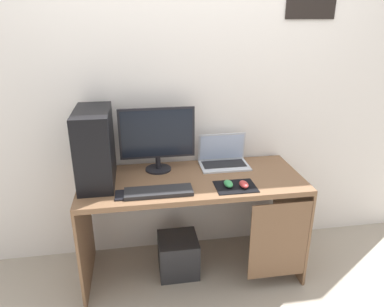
{
  "coord_description": "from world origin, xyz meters",
  "views": [
    {
      "loc": [
        -0.35,
        -2.15,
        1.77
      ],
      "look_at": [
        0.0,
        0.0,
        0.92
      ],
      "focal_mm": 33.25,
      "sensor_mm": 36.0,
      "label": 1
    }
  ],
  "objects_px": {
    "pc_tower": "(95,147)",
    "keyboard": "(159,192)",
    "laptop": "(223,159)",
    "mouse_left": "(228,184)",
    "monitor": "(157,138)",
    "subwoofer": "(178,255)",
    "cell_phone": "(121,195)",
    "mouse_right": "(244,184)"
  },
  "relations": [
    {
      "from": "laptop",
      "to": "cell_phone",
      "type": "height_order",
      "value": "laptop"
    },
    {
      "from": "pc_tower",
      "to": "cell_phone",
      "type": "bearing_deg",
      "value": -56.9
    },
    {
      "from": "keyboard",
      "to": "cell_phone",
      "type": "relative_size",
      "value": 3.23
    },
    {
      "from": "keyboard",
      "to": "mouse_left",
      "type": "xyz_separation_m",
      "value": [
        0.45,
        0.02,
        0.01
      ]
    },
    {
      "from": "keyboard",
      "to": "mouse_right",
      "type": "xyz_separation_m",
      "value": [
        0.54,
        -0.0,
        0.01
      ]
    },
    {
      "from": "pc_tower",
      "to": "subwoofer",
      "type": "bearing_deg",
      "value": -7.17
    },
    {
      "from": "cell_phone",
      "to": "mouse_right",
      "type": "bearing_deg",
      "value": -0.63
    },
    {
      "from": "laptop",
      "to": "subwoofer",
      "type": "height_order",
      "value": "laptop"
    },
    {
      "from": "laptop",
      "to": "mouse_right",
      "type": "distance_m",
      "value": 0.39
    },
    {
      "from": "monitor",
      "to": "mouse_left",
      "type": "bearing_deg",
      "value": -38.28
    },
    {
      "from": "monitor",
      "to": "mouse_left",
      "type": "height_order",
      "value": "monitor"
    },
    {
      "from": "pc_tower",
      "to": "cell_phone",
      "type": "height_order",
      "value": "pc_tower"
    },
    {
      "from": "pc_tower",
      "to": "monitor",
      "type": "height_order",
      "value": "pc_tower"
    },
    {
      "from": "laptop",
      "to": "monitor",
      "type": "bearing_deg",
      "value": -177.19
    },
    {
      "from": "keyboard",
      "to": "mouse_left",
      "type": "distance_m",
      "value": 0.45
    },
    {
      "from": "pc_tower",
      "to": "mouse_right",
      "type": "xyz_separation_m",
      "value": [
        0.92,
        -0.24,
        -0.22
      ]
    },
    {
      "from": "pc_tower",
      "to": "keyboard",
      "type": "relative_size",
      "value": 1.16
    },
    {
      "from": "subwoofer",
      "to": "laptop",
      "type": "bearing_deg",
      "value": 29.55
    },
    {
      "from": "keyboard",
      "to": "subwoofer",
      "type": "distance_m",
      "value": 0.65
    },
    {
      "from": "pc_tower",
      "to": "mouse_left",
      "type": "distance_m",
      "value": 0.88
    },
    {
      "from": "laptop",
      "to": "keyboard",
      "type": "height_order",
      "value": "laptop"
    },
    {
      "from": "monitor",
      "to": "keyboard",
      "type": "distance_m",
      "value": 0.42
    },
    {
      "from": "pc_tower",
      "to": "cell_phone",
      "type": "distance_m",
      "value": 0.36
    },
    {
      "from": "laptop",
      "to": "mouse_left",
      "type": "distance_m",
      "value": 0.36
    },
    {
      "from": "cell_phone",
      "to": "monitor",
      "type": "bearing_deg",
      "value": 54.0
    },
    {
      "from": "mouse_right",
      "to": "cell_phone",
      "type": "height_order",
      "value": "mouse_right"
    },
    {
      "from": "mouse_left",
      "to": "mouse_right",
      "type": "bearing_deg",
      "value": -14.74
    },
    {
      "from": "laptop",
      "to": "mouse_left",
      "type": "bearing_deg",
      "value": -98.77
    },
    {
      "from": "mouse_left",
      "to": "cell_phone",
      "type": "relative_size",
      "value": 0.74
    },
    {
      "from": "pc_tower",
      "to": "laptop",
      "type": "bearing_deg",
      "value": 9.31
    },
    {
      "from": "subwoofer",
      "to": "cell_phone",
      "type": "bearing_deg",
      "value": -155.64
    },
    {
      "from": "mouse_left",
      "to": "mouse_right",
      "type": "xyz_separation_m",
      "value": [
        0.09,
        -0.02,
        0.0
      ]
    },
    {
      "from": "pc_tower",
      "to": "monitor",
      "type": "relative_size",
      "value": 0.94
    },
    {
      "from": "laptop",
      "to": "subwoofer",
      "type": "bearing_deg",
      "value": -150.45
    },
    {
      "from": "keyboard",
      "to": "mouse_right",
      "type": "distance_m",
      "value": 0.54
    },
    {
      "from": "pc_tower",
      "to": "laptop",
      "type": "relative_size",
      "value": 1.39
    },
    {
      "from": "monitor",
      "to": "mouse_right",
      "type": "distance_m",
      "value": 0.67
    },
    {
      "from": "cell_phone",
      "to": "subwoofer",
      "type": "relative_size",
      "value": 0.46
    },
    {
      "from": "keyboard",
      "to": "laptop",
      "type": "bearing_deg",
      "value": 36.9
    },
    {
      "from": "mouse_right",
      "to": "subwoofer",
      "type": "height_order",
      "value": "mouse_right"
    },
    {
      "from": "pc_tower",
      "to": "mouse_right",
      "type": "bearing_deg",
      "value": -14.46
    },
    {
      "from": "keyboard",
      "to": "subwoofer",
      "type": "relative_size",
      "value": 1.5
    }
  ]
}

